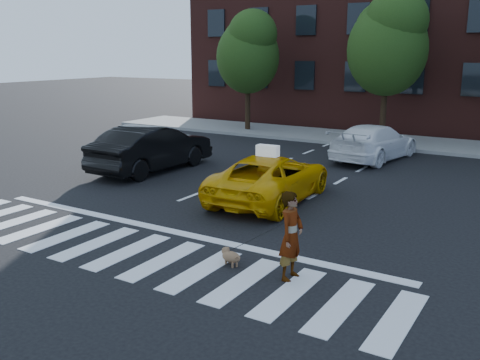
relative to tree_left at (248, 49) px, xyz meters
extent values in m
plane|color=black|center=(6.97, -17.00, -4.44)|extent=(120.00, 120.00, 0.00)
cube|color=silver|center=(6.97, -17.00, -4.43)|extent=(13.00, 2.40, 0.01)
cube|color=silver|center=(6.97, -15.40, -4.43)|extent=(12.00, 0.30, 0.01)
cube|color=slate|center=(6.97, 0.50, -4.37)|extent=(30.00, 4.00, 0.15)
cube|color=#4C201B|center=(6.97, 8.00, 1.56)|extent=(26.00, 10.00, 12.00)
cylinder|color=black|center=(-0.03, 0.00, -2.82)|extent=(0.28, 0.28, 3.25)
ellipsoid|color=#1A380F|center=(-0.03, 0.00, -0.41)|extent=(3.38, 3.38, 3.89)
sphere|color=#1A380F|center=(0.37, -0.20, 0.76)|extent=(2.60, 2.60, 2.60)
sphere|color=#1A380F|center=(-0.38, 0.25, 0.43)|extent=(2.34, 2.34, 2.34)
cylinder|color=black|center=(7.47, 0.00, -2.67)|extent=(0.28, 0.28, 3.55)
ellipsoid|color=#1A380F|center=(7.47, 0.00, -0.04)|extent=(3.69, 3.69, 4.25)
sphere|color=#1A380F|center=(7.87, -0.20, 1.24)|extent=(2.84, 2.84, 2.84)
sphere|color=#1A380F|center=(7.12, 0.25, 0.88)|extent=(2.56, 2.56, 2.56)
imported|color=#DD9C04|center=(7.66, -11.60, -3.75)|extent=(2.59, 5.10, 1.38)
imported|color=black|center=(1.97, -10.31, -3.59)|extent=(1.90, 5.21, 1.71)
imported|color=white|center=(8.35, -3.98, -3.72)|extent=(2.69, 5.22, 1.45)
imported|color=#999999|center=(10.68, -16.38, -3.56)|extent=(0.44, 0.65, 1.77)
ellipsoid|color=#8E6A48|center=(9.35, -16.44, -4.25)|extent=(0.48, 0.38, 0.24)
sphere|color=#8E6A48|center=(9.15, -16.36, -4.19)|extent=(0.23, 0.23, 0.18)
sphere|color=#8E6A48|center=(9.09, -16.33, -4.22)|extent=(0.11, 0.11, 0.08)
cylinder|color=#8E6A48|center=(9.54, -16.53, -4.19)|extent=(0.13, 0.08, 0.10)
sphere|color=#8E6A48|center=(9.18, -16.31, -4.14)|extent=(0.08, 0.08, 0.06)
sphere|color=#8E6A48|center=(9.13, -16.41, -4.14)|extent=(0.08, 0.08, 0.06)
cylinder|color=#8E6A48|center=(9.21, -16.44, -4.38)|extent=(0.06, 0.06, 0.11)
cylinder|color=#8E6A48|center=(9.25, -16.35, -4.38)|extent=(0.06, 0.06, 0.11)
cylinder|color=#8E6A48|center=(9.44, -16.54, -4.38)|extent=(0.06, 0.06, 0.11)
cylinder|color=#8E6A48|center=(9.48, -16.45, -4.38)|extent=(0.06, 0.06, 0.11)
cube|color=white|center=(7.66, -11.80, -2.90)|extent=(0.67, 0.32, 0.32)
camera|label=1|loc=(14.95, -25.24, -0.08)|focal=40.00mm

